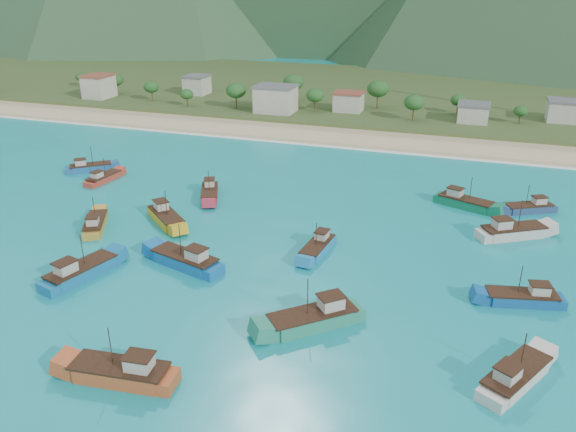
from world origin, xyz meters
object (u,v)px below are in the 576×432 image
(boat_3, at_px, (80,273))
(boat_13, at_px, (210,193))
(boat_1, at_px, (318,248))
(boat_11, at_px, (122,374))
(boat_2, at_px, (515,378))
(boat_4, at_px, (512,232))
(boat_9, at_px, (314,319))
(boat_5, at_px, (95,225))
(boat_21, at_px, (186,261))
(boat_16, at_px, (529,209))
(boat_17, at_px, (464,203))
(boat_0, at_px, (166,218))
(boat_27, at_px, (90,168))
(boat_14, at_px, (523,299))
(boat_8, at_px, (103,179))

(boat_3, xyz_separation_m, boat_13, (3.20, 33.93, -0.16))
(boat_1, xyz_separation_m, boat_11, (-11.03, -34.78, 0.22))
(boat_3, bearing_deg, boat_2, 10.42)
(boat_4, bearing_deg, boat_13, -122.25)
(boat_2, height_order, boat_9, boat_9)
(boat_5, xyz_separation_m, boat_21, (20.59, -7.15, 0.21))
(boat_13, xyz_separation_m, boat_16, (56.85, 11.30, -0.06))
(boat_4, bearing_deg, boat_2, -32.53)
(boat_1, height_order, boat_17, boat_17)
(boat_3, bearing_deg, boat_13, 99.40)
(boat_0, height_order, boat_2, boat_0)
(boat_0, relative_size, boat_13, 1.00)
(boat_2, bearing_deg, boat_3, -154.75)
(boat_4, height_order, boat_27, boat_4)
(boat_11, relative_size, boat_14, 1.14)
(boat_4, distance_m, boat_21, 51.33)
(boat_4, height_order, boat_17, boat_4)
(boat_5, xyz_separation_m, boat_16, (68.38, 30.47, -0.04))
(boat_0, distance_m, boat_21, 16.99)
(boat_5, bearing_deg, boat_27, 100.24)
(boat_17, bearing_deg, boat_14, 36.46)
(boat_5, distance_m, boat_11, 40.82)
(boat_8, bearing_deg, boat_27, 150.90)
(boat_17, bearing_deg, boat_1, -16.80)
(boat_21, xyz_separation_m, boat_27, (-40.23, 32.14, -0.23))
(boat_5, bearing_deg, boat_1, -22.66)
(boat_3, distance_m, boat_14, 58.90)
(boat_0, bearing_deg, boat_27, -82.14)
(boat_9, xyz_separation_m, boat_16, (26.27, 46.08, -0.28))
(boat_3, bearing_deg, boat_14, 26.96)
(boat_0, relative_size, boat_3, 0.86)
(boat_0, relative_size, boat_27, 1.13)
(boat_0, relative_size, boat_17, 0.92)
(boat_3, xyz_separation_m, boat_16, (60.05, 45.23, -0.22))
(boat_16, bearing_deg, boat_4, 137.23)
(boat_11, xyz_separation_m, boat_14, (39.78, 29.00, -0.17))
(boat_9, distance_m, boat_21, 23.12)
(boat_8, bearing_deg, boat_3, -52.67)
(boat_2, height_order, boat_16, boat_2)
(boat_21, bearing_deg, boat_9, -95.61)
(boat_1, distance_m, boat_9, 19.67)
(boat_0, xyz_separation_m, boat_5, (-9.75, -5.93, -0.12))
(boat_27, bearing_deg, boat_5, -1.74)
(boat_1, bearing_deg, boat_13, -25.76)
(boat_3, relative_size, boat_4, 1.03)
(boat_9, height_order, boat_14, boat_9)
(boat_3, xyz_separation_m, boat_11, (17.81, -16.59, 0.00))
(boat_13, bearing_deg, boat_9, 107.21)
(boat_8, height_order, boat_14, boat_14)
(boat_0, relative_size, boat_5, 1.04)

